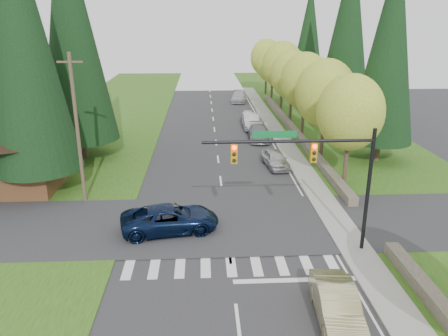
{
  "coord_description": "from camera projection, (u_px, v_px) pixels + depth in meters",
  "views": [
    {
      "loc": [
        -1.33,
        -16.13,
        11.99
      ],
      "look_at": [
        0.0,
        10.45,
        2.8
      ],
      "focal_mm": 35.0,
      "sensor_mm": 36.0,
      "label": 1
    }
  ],
  "objects": [
    {
      "name": "cross_street",
      "position": [
        226.0,
        224.0,
        26.75
      ],
      "size": [
        120.0,
        8.0,
        0.1
      ],
      "primitive_type": "cube",
      "color": "#28282B",
      "rests_on": "ground"
    },
    {
      "name": "suv_navy",
      "position": [
        170.0,
        219.0,
        25.64
      ],
      "size": [
        6.08,
        3.58,
        1.59
      ],
      "primitive_type": "imported",
      "rotation": [
        0.0,
        0.0,
        1.74
      ],
      "color": "#0A1734",
      "rests_on": "ground"
    },
    {
      "name": "parked_car_e",
      "position": [
        239.0,
        97.0,
        65.43
      ],
      "size": [
        2.78,
        5.37,
        1.49
      ],
      "primitive_type": "imported",
      "rotation": [
        0.0,
        0.0,
        -0.14
      ],
      "color": "#B9B9BE",
      "rests_on": "ground"
    },
    {
      "name": "conifer_w_a",
      "position": [
        21.0,
        37.0,
        28.28
      ],
      "size": [
        6.12,
        6.12,
        19.8
      ],
      "color": "#38281C",
      "rests_on": "ground"
    },
    {
      "name": "curb_east",
      "position": [
        283.0,
        154.0,
        40.24
      ],
      "size": [
        0.2,
        80.0,
        0.13
      ],
      "primitive_type": "cube",
      "color": "gray",
      "rests_on": "ground"
    },
    {
      "name": "conifer_e_c",
      "position": [
        309.0,
        38.0,
        62.15
      ],
      "size": [
        5.1,
        5.1,
        16.8
      ],
      "color": "#38281C",
      "rests_on": "ground"
    },
    {
      "name": "ground",
      "position": [
        236.0,
        305.0,
        19.2
      ],
      "size": [
        120.0,
        120.0,
        0.0
      ],
      "primitive_type": "plane",
      "color": "#28282B",
      "rests_on": "ground"
    },
    {
      "name": "decid_tree_1",
      "position": [
        326.0,
        94.0,
        37.58
      ],
      "size": [
        5.2,
        5.2,
        8.8
      ],
      "color": "#38281C",
      "rests_on": "ground"
    },
    {
      "name": "parked_car_d",
      "position": [
        248.0,
        116.0,
        53.18
      ],
      "size": [
        1.82,
        3.89,
        1.29
      ],
      "primitive_type": "imported",
      "rotation": [
        0.0,
        0.0,
        -0.08
      ],
      "color": "silver",
      "rests_on": "ground"
    },
    {
      "name": "decid_tree_5",
      "position": [
        273.0,
        64.0,
        64.09
      ],
      "size": [
        4.8,
        4.8,
        8.3
      ],
      "color": "#38281C",
      "rests_on": "ground"
    },
    {
      "name": "utility_pole",
      "position": [
        77.0,
        129.0,
        28.4
      ],
      "size": [
        1.6,
        0.24,
        10.0
      ],
      "color": "#473828",
      "rests_on": "ground"
    },
    {
      "name": "decid_tree_6",
      "position": [
        267.0,
        58.0,
        70.59
      ],
      "size": [
        5.2,
        5.2,
        8.86
      ],
      "color": "#38281C",
      "rests_on": "ground"
    },
    {
      "name": "brown_building",
      "position": [
        15.0,
        147.0,
        31.63
      ],
      "size": [
        8.4,
        8.4,
        5.4
      ],
      "color": "#4C2D19",
      "rests_on": "ground"
    },
    {
      "name": "traffic_signal",
      "position": [
        316.0,
        164.0,
        22.03
      ],
      "size": [
        8.7,
        0.37,
        6.8
      ],
      "color": "black",
      "rests_on": "ground"
    },
    {
      "name": "grass_west",
      "position": [
        67.0,
        165.0,
        37.46
      ],
      "size": [
        14.0,
        110.0,
        0.06
      ],
      "primitive_type": "cube",
      "color": "#294A13",
      "rests_on": "ground"
    },
    {
      "name": "conifer_e_a",
      "position": [
        389.0,
        46.0,
        35.55
      ],
      "size": [
        5.44,
        5.44,
        17.8
      ],
      "color": "#38281C",
      "rests_on": "ground"
    },
    {
      "name": "stone_wall_north",
      "position": [
        293.0,
        130.0,
        47.82
      ],
      "size": [
        0.7,
        40.0,
        0.7
      ],
      "primitive_type": "cube",
      "color": "#4C4438",
      "rests_on": "ground"
    },
    {
      "name": "conifer_w_e",
      "position": [
        68.0,
        36.0,
        41.61
      ],
      "size": [
        5.78,
        5.78,
        18.8
      ],
      "color": "#38281C",
      "rests_on": "ground"
    },
    {
      "name": "decid_tree_0",
      "position": [
        350.0,
        113.0,
        31.03
      ],
      "size": [
        4.8,
        4.8,
        8.37
      ],
      "color": "#38281C",
      "rests_on": "ground"
    },
    {
      "name": "grass_east",
      "position": [
        365.0,
        160.0,
        38.69
      ],
      "size": [
        14.0,
        110.0,
        0.06
      ],
      "primitive_type": "cube",
      "color": "#294A13",
      "rests_on": "ground"
    },
    {
      "name": "parked_car_a",
      "position": [
        275.0,
        159.0,
        36.79
      ],
      "size": [
        2.21,
        4.38,
        1.43
      ],
      "primitive_type": "imported",
      "rotation": [
        0.0,
        0.0,
        0.13
      ],
      "color": "#B1B1B6",
      "rests_on": "ground"
    },
    {
      "name": "decid_tree_4",
      "position": [
        283.0,
        65.0,
        57.32
      ],
      "size": [
        5.4,
        5.4,
        9.18
      ],
      "color": "#38281C",
      "rests_on": "ground"
    },
    {
      "name": "conifer_e_b",
      "position": [
        348.0,
        29.0,
        48.49
      ],
      "size": [
        6.12,
        6.12,
        19.8
      ],
      "color": "#38281C",
      "rests_on": "ground"
    },
    {
      "name": "sidewalk_east",
      "position": [
        292.0,
        154.0,
        40.28
      ],
      "size": [
        1.8,
        80.0,
        0.13
      ],
      "primitive_type": "cube",
      "color": "gray",
      "rests_on": "ground"
    },
    {
      "name": "conifer_w_b",
      "position": [
        3.0,
        49.0,
        32.24
      ],
      "size": [
        5.44,
        5.44,
        17.8
      ],
      "color": "#38281C",
      "rests_on": "ground"
    },
    {
      "name": "conifer_w_c",
      "position": [
        71.0,
        27.0,
        35.72
      ],
      "size": [
        6.46,
        6.46,
        20.8
      ],
      "color": "#38281C",
      "rests_on": "ground"
    },
    {
      "name": "decid_tree_2",
      "position": [
        305.0,
        81.0,
        44.13
      ],
      "size": [
        5.0,
        5.0,
        8.82
      ],
      "color": "#38281C",
      "rests_on": "ground"
    },
    {
      "name": "parked_car_c",
      "position": [
        251.0,
        121.0,
        49.68
      ],
      "size": [
        1.79,
        5.03,
        1.65
      ],
      "primitive_type": "imported",
      "rotation": [
        0.0,
        0.0,
        -0.01
      ],
      "color": "silver",
      "rests_on": "ground"
    },
    {
      "name": "decid_tree_3",
      "position": [
        292.0,
        75.0,
        50.83
      ],
      "size": [
        5.0,
        5.0,
        8.55
      ],
      "color": "#38281C",
      "rests_on": "ground"
    },
    {
      "name": "parked_car_b",
      "position": [
        259.0,
        133.0,
        45.0
      ],
      "size": [
        2.32,
        5.19,
        1.48
      ],
      "primitive_type": "imported",
      "rotation": [
        0.0,
        0.0,
        -0.05
      ],
      "color": "slate",
      "rests_on": "ground"
    },
    {
      "name": "sedan_champagne",
      "position": [
        337.0,
        305.0,
        18.0
      ],
      "size": [
        1.91,
        4.69,
        1.51
      ],
      "primitive_type": "imported",
      "rotation": [
        0.0,
        0.0,
        -0.07
      ],
      "color": "tan",
      "rests_on": "ground"
    }
  ]
}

